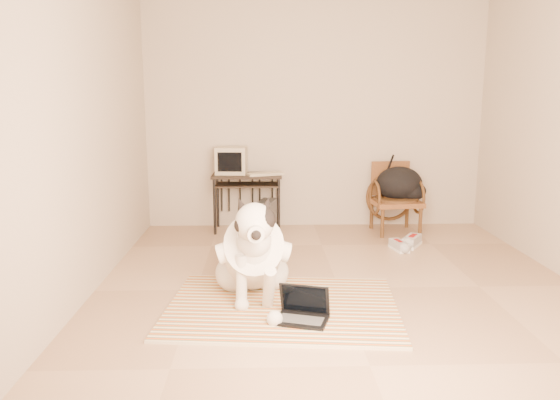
{
  "coord_description": "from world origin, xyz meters",
  "views": [
    {
      "loc": [
        -0.63,
        -4.27,
        1.57
      ],
      "look_at": [
        -0.49,
        -0.07,
        0.76
      ],
      "focal_mm": 35.0,
      "sensor_mm": 36.0,
      "label": 1
    }
  ],
  "objects_px": {
    "crt_monitor": "(231,160)",
    "backpack": "(401,185)",
    "laptop": "(303,311)",
    "computer_desk": "(247,182)",
    "pc_tower": "(267,216)",
    "rattan_chair": "(395,197)",
    "dog": "(253,255)"
  },
  "relations": [
    {
      "from": "crt_monitor",
      "to": "backpack",
      "type": "xyz_separation_m",
      "value": [
        1.97,
        -0.16,
        -0.27
      ]
    },
    {
      "from": "laptop",
      "to": "computer_desk",
      "type": "relative_size",
      "value": 0.51
    },
    {
      "from": "computer_desk",
      "to": "pc_tower",
      "type": "distance_m",
      "value": 0.45
    },
    {
      "from": "pc_tower",
      "to": "rattan_chair",
      "type": "relative_size",
      "value": 0.52
    },
    {
      "from": "laptop",
      "to": "computer_desk",
      "type": "xyz_separation_m",
      "value": [
        -0.46,
        2.66,
        0.49
      ]
    },
    {
      "from": "computer_desk",
      "to": "crt_monitor",
      "type": "distance_m",
      "value": 0.32
    },
    {
      "from": "computer_desk",
      "to": "crt_monitor",
      "type": "xyz_separation_m",
      "value": [
        -0.18,
        0.08,
        0.25
      ]
    },
    {
      "from": "pc_tower",
      "to": "rattan_chair",
      "type": "bearing_deg",
      "value": -2.66
    },
    {
      "from": "rattan_chair",
      "to": "laptop",
      "type": "bearing_deg",
      "value": -116.01
    },
    {
      "from": "dog",
      "to": "crt_monitor",
      "type": "bearing_deg",
      "value": 97.1
    },
    {
      "from": "dog",
      "to": "rattan_chair",
      "type": "distance_m",
      "value": 2.65
    },
    {
      "from": "crt_monitor",
      "to": "rattan_chair",
      "type": "distance_m",
      "value": 1.94
    },
    {
      "from": "backpack",
      "to": "rattan_chair",
      "type": "bearing_deg",
      "value": -169.4
    },
    {
      "from": "computer_desk",
      "to": "rattan_chair",
      "type": "bearing_deg",
      "value": -3.26
    },
    {
      "from": "pc_tower",
      "to": "computer_desk",
      "type": "bearing_deg",
      "value": 172.81
    },
    {
      "from": "dog",
      "to": "crt_monitor",
      "type": "xyz_separation_m",
      "value": [
        -0.28,
        2.29,
        0.47
      ]
    },
    {
      "from": "crt_monitor",
      "to": "backpack",
      "type": "bearing_deg",
      "value": -4.73
    },
    {
      "from": "crt_monitor",
      "to": "pc_tower",
      "type": "distance_m",
      "value": 0.77
    },
    {
      "from": "dog",
      "to": "crt_monitor",
      "type": "height_order",
      "value": "crt_monitor"
    },
    {
      "from": "dog",
      "to": "computer_desk",
      "type": "relative_size",
      "value": 1.52
    },
    {
      "from": "computer_desk",
      "to": "crt_monitor",
      "type": "relative_size",
      "value": 2.18
    },
    {
      "from": "dog",
      "to": "backpack",
      "type": "height_order",
      "value": "dog"
    },
    {
      "from": "rattan_chair",
      "to": "backpack",
      "type": "height_order",
      "value": "rattan_chair"
    },
    {
      "from": "pc_tower",
      "to": "backpack",
      "type": "relative_size",
      "value": 0.73
    },
    {
      "from": "computer_desk",
      "to": "rattan_chair",
      "type": "distance_m",
      "value": 1.72
    },
    {
      "from": "computer_desk",
      "to": "crt_monitor",
      "type": "bearing_deg",
      "value": 156.24
    },
    {
      "from": "dog",
      "to": "pc_tower",
      "type": "bearing_deg",
      "value": 86.83
    },
    {
      "from": "pc_tower",
      "to": "crt_monitor",
      "type": "bearing_deg",
      "value": 165.09
    },
    {
      "from": "dog",
      "to": "rattan_chair",
      "type": "xyz_separation_m",
      "value": [
        1.6,
        2.11,
        0.05
      ]
    },
    {
      "from": "pc_tower",
      "to": "laptop",
      "type": "bearing_deg",
      "value": -84.99
    },
    {
      "from": "pc_tower",
      "to": "dog",
      "type": "bearing_deg",
      "value": -93.17
    },
    {
      "from": "dog",
      "to": "backpack",
      "type": "xyz_separation_m",
      "value": [
        1.68,
        2.12,
        0.19
      ]
    }
  ]
}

